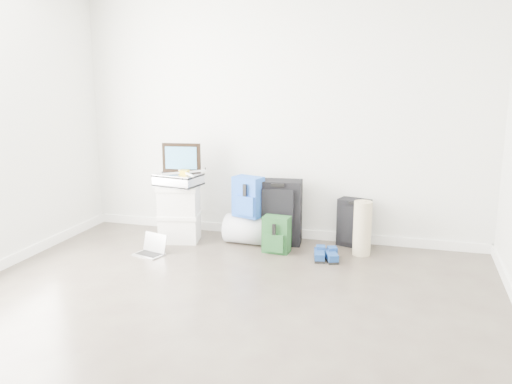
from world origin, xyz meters
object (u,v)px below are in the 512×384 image
(boxes_stack, at_px, (179,213))
(laptop, at_px, (151,249))
(briefcase, at_px, (178,180))
(duffel_bag, at_px, (249,230))
(carry_on, at_px, (354,223))
(large_suitcase, at_px, (280,212))

(boxes_stack, distance_m, laptop, 0.57)
(briefcase, relative_size, duffel_bag, 0.90)
(briefcase, relative_size, carry_on, 0.89)
(boxes_stack, distance_m, briefcase, 0.37)
(briefcase, distance_m, laptop, 0.81)
(duffel_bag, relative_size, carry_on, 0.99)
(carry_on, height_order, laptop, carry_on)
(laptop, bearing_deg, briefcase, 95.93)
(boxes_stack, bearing_deg, duffel_bag, -3.44)
(briefcase, height_order, carry_on, briefcase)
(boxes_stack, relative_size, large_suitcase, 0.89)
(carry_on, xyz_separation_m, laptop, (-1.94, -0.84, -0.20))
(briefcase, bearing_deg, carry_on, 20.04)
(duffel_bag, distance_m, laptop, 1.05)
(boxes_stack, bearing_deg, briefcase, 105.08)
(duffel_bag, bearing_deg, laptop, -140.12)
(large_suitcase, bearing_deg, duffel_bag, -169.03)
(briefcase, bearing_deg, laptop, -91.01)
(briefcase, relative_size, large_suitcase, 0.65)
(briefcase, height_order, laptop, briefcase)
(large_suitcase, bearing_deg, carry_on, 3.37)
(boxes_stack, height_order, duffel_bag, boxes_stack)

